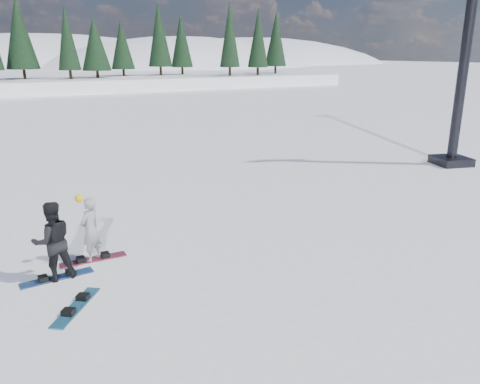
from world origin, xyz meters
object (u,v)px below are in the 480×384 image
lift_tower (462,77)px  snowboard_loose_a (76,307)px  snowboarder_man (53,241)px  snowboarder_woman (90,229)px

lift_tower → snowboard_loose_a: bearing=-147.8°
snowboarder_man → lift_tower: bearing=-174.6°
snowboarder_woman → snowboarder_man: snowboarder_man is taller
snowboarder_woman → snowboard_loose_a: snowboarder_woman is taller
snowboarder_woman → snowboard_loose_a: size_ratio=1.11×
snowboard_loose_a → snowboarder_man: bearing=42.9°
lift_tower → snowboarder_woman: lift_tower is taller
lift_tower → snowboarder_man: lift_tower is taller
snowboarder_man → snowboard_loose_a: size_ratio=1.15×
lift_tower → snowboard_loose_a: size_ratio=6.07×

